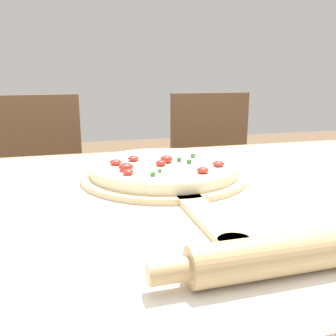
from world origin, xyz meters
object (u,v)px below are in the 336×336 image
Objects in this scene: rolling_pin at (324,248)px; chair_left at (38,191)px; pizza at (164,167)px; chair_right at (217,177)px; pizza_peel at (167,178)px.

rolling_pin is 0.47× the size of chair_left.
chair_left is at bearing 115.53° from pizza.
pizza is 0.82m from chair_left.
pizza_peel is at bearing -123.42° from chair_right.
rolling_pin is at bearing -79.47° from pizza.
chair_right is at bearing 58.80° from pizza_peel.
pizza is at bearing -69.82° from chair_left.
pizza_peel is 0.63× the size of chair_left.
chair_right reaches higher than pizza.
chair_right is (0.44, 0.70, -0.25)m from pizza.
chair_left is (-0.42, 1.14, -0.25)m from rolling_pin.
pizza_peel is 0.42m from rolling_pin.
chair_left reaches higher than pizza.
pizza_peel is 1.72× the size of pizza.
chair_left is 1.00× the size of chair_right.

